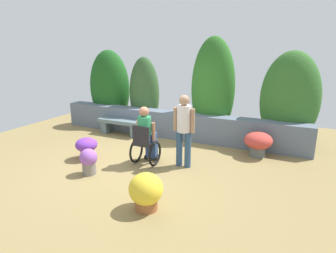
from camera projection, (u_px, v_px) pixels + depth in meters
ground_plane at (137, 162)px, 6.60m from camera, size 10.18×10.18×0.00m
stone_retaining_wall at (174, 125)px, 8.33m from camera, size 7.43×0.46×0.76m
hedge_backdrop at (190, 92)px, 8.45m from camera, size 7.09×1.13×2.87m
stone_bench at (121, 124)px, 8.64m from camera, size 1.41×0.45×0.47m
person_in_wheelchair at (146, 137)px, 6.37m from camera, size 0.53×0.66×1.33m
person_standing_companion at (184, 126)px, 6.13m from camera, size 0.49×0.30×1.60m
flower_pot_purple_near at (146, 191)px, 4.60m from camera, size 0.56×0.56×0.63m
flower_pot_terracotta_by_wall at (258, 142)px, 6.87m from camera, size 0.67×0.67×0.60m
flower_pot_red_accent at (89, 161)px, 5.90m from camera, size 0.36×0.36×0.55m
flower_pot_small_foreground at (86, 147)px, 6.72m from camera, size 0.51×0.51×0.52m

